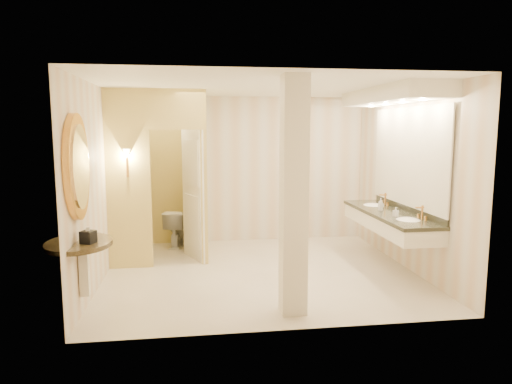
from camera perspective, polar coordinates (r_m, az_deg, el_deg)
The scene contains 16 objects.
floor at distance 6.89m, azimuth 0.53°, elevation -9.95°, with size 4.50×4.50×0.00m, color beige.
ceiling at distance 6.58m, azimuth 0.56°, elevation 13.04°, with size 4.50×4.50×0.00m, color white.
wall_back at distance 8.57m, azimuth -1.42°, elevation 2.80°, with size 4.50×0.02×2.70m, color beige.
wall_front at distance 4.65m, azimuth 4.18°, elevation -1.53°, with size 4.50×0.02×2.70m, color beige.
wall_left at distance 6.65m, azimuth -19.00°, elevation 0.91°, with size 0.02×4.00×2.70m, color beige.
wall_right at distance 7.28m, azimuth 18.37°, elevation 1.50°, with size 0.02×4.00×2.70m, color beige.
toilet_closet at distance 7.49m, azimuth -9.09°, elevation 2.24°, with size 1.50×1.55×2.70m.
wall_sconce at distance 6.99m, azimuth -15.84°, elevation 4.50°, with size 0.14×0.14×0.42m.
vanity at distance 7.07m, azimuth 16.77°, elevation 3.65°, with size 0.75×2.46×2.09m.
console_shelf at distance 5.35m, azimuth -21.31°, elevation -0.97°, with size 0.89×0.89×1.90m.
pillar at distance 5.14m, azimuth 4.74°, elevation -0.63°, with size 0.28×0.28×2.70m, color white.
tissue_box at distance 5.31m, azimuth -20.23°, elevation -5.29°, with size 0.14×0.14×0.14m, color black.
toilet at distance 8.39m, azimuth -9.79°, elevation -4.43°, with size 0.38×0.66×0.67m, color white.
soap_bottle_a at distance 6.76m, azimuth 17.06°, elevation -2.40°, with size 0.06×0.06×0.14m, color beige.
soap_bottle_b at distance 7.40m, azimuth 15.35°, elevation -1.48°, with size 0.10×0.10×0.13m, color silver.
soap_bottle_c at distance 7.18m, azimuth 15.31°, elevation -1.50°, with size 0.07×0.08×0.19m, color #C6B28C.
Camera 1 is at (-0.96, -6.48, 2.11)m, focal length 32.00 mm.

